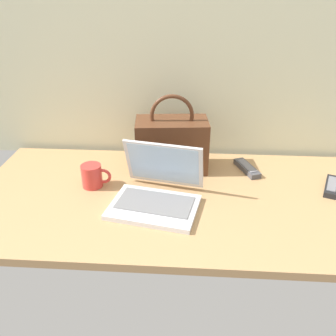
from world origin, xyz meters
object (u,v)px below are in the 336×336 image
at_px(remote_control_near, 247,168).
at_px(remote_control_far, 331,186).
at_px(laptop, 157,192).
at_px(coffee_mug, 93,176).
at_px(handbag, 172,144).

xyz_separation_m(remote_control_near, remote_control_far, (0.31, -0.13, 0.00)).
xyz_separation_m(laptop, remote_control_far, (0.68, 0.14, -0.03)).
bearing_deg(remote_control_near, laptop, -143.54).
bearing_deg(coffee_mug, handbag, 29.98).
relative_size(laptop, handbag, 1.07).
bearing_deg(laptop, remote_control_near, 36.46).
bearing_deg(remote_control_near, coffee_mug, -164.90).
distance_m(coffee_mug, remote_control_near, 0.65).
height_order(laptop, coffee_mug, laptop).
distance_m(laptop, remote_control_near, 0.45).
distance_m(coffee_mug, remote_control_far, 0.95).
relative_size(laptop, remote_control_near, 2.14).
bearing_deg(laptop, coffee_mug, 159.74).
xyz_separation_m(laptop, remote_control_near, (0.36, 0.27, -0.03)).
relative_size(coffee_mug, handbag, 0.36).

